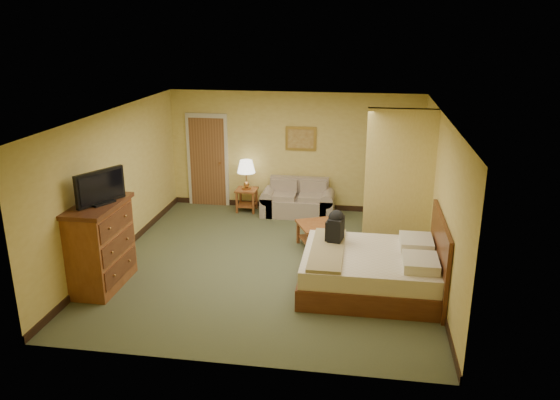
% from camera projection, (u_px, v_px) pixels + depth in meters
% --- Properties ---
extents(floor, '(6.00, 6.00, 0.00)m').
position_uv_depth(floor, '(271.00, 263.00, 9.51)').
color(floor, '#4B5134').
rests_on(floor, ground).
extents(ceiling, '(6.00, 6.00, 0.00)m').
position_uv_depth(ceiling, '(270.00, 114.00, 8.71)').
color(ceiling, white).
rests_on(ceiling, back_wall).
extents(back_wall, '(5.50, 0.02, 2.60)m').
position_uv_depth(back_wall, '(294.00, 152.00, 11.93)').
color(back_wall, '#D9BF5C').
rests_on(back_wall, floor).
extents(left_wall, '(0.02, 6.00, 2.60)m').
position_uv_depth(left_wall, '(115.00, 184.00, 9.51)').
color(left_wall, '#D9BF5C').
rests_on(left_wall, floor).
extents(right_wall, '(0.02, 6.00, 2.60)m').
position_uv_depth(right_wall, '(440.00, 199.00, 8.70)').
color(right_wall, '#D9BF5C').
rests_on(right_wall, floor).
extents(partition, '(1.20, 0.15, 2.60)m').
position_uv_depth(partition, '(399.00, 182.00, 9.66)').
color(partition, '#D9BF5C').
rests_on(partition, floor).
extents(door, '(0.94, 0.16, 2.10)m').
position_uv_depth(door, '(208.00, 161.00, 12.26)').
color(door, beige).
rests_on(door, floor).
extents(baseboard, '(5.50, 0.02, 0.12)m').
position_uv_depth(baseboard, '(293.00, 206.00, 12.30)').
color(baseboard, black).
rests_on(baseboard, floor).
extents(loveseat, '(1.56, 0.72, 0.79)m').
position_uv_depth(loveseat, '(298.00, 203.00, 11.82)').
color(loveseat, gray).
rests_on(loveseat, floor).
extents(side_table, '(0.46, 0.46, 0.50)m').
position_uv_depth(side_table, '(247.00, 196.00, 12.04)').
color(side_table, brown).
rests_on(side_table, floor).
extents(table_lamp, '(0.39, 0.39, 0.65)m').
position_uv_depth(table_lamp, '(246.00, 167.00, 11.84)').
color(table_lamp, '#B27B41').
rests_on(table_lamp, side_table).
extents(coffee_table, '(0.96, 0.96, 0.47)m').
position_uv_depth(coffee_table, '(319.00, 231.00, 10.06)').
color(coffee_table, brown).
rests_on(coffee_table, floor).
extents(wall_picture, '(0.67, 0.04, 0.52)m').
position_uv_depth(wall_picture, '(301.00, 139.00, 11.79)').
color(wall_picture, '#B78E3F').
rests_on(wall_picture, back_wall).
extents(dresser, '(0.68, 1.29, 1.38)m').
position_uv_depth(dresser, '(100.00, 245.00, 8.48)').
color(dresser, brown).
rests_on(dresser, floor).
extents(tv, '(0.44, 0.79, 0.52)m').
position_uv_depth(tv, '(100.00, 188.00, 8.18)').
color(tv, black).
rests_on(tv, dresser).
extents(bed, '(2.24, 1.90, 1.23)m').
position_uv_depth(bed, '(378.00, 270.00, 8.46)').
color(bed, '#4E2412').
rests_on(bed, floor).
extents(backpack, '(0.27, 0.35, 0.56)m').
position_uv_depth(backpack, '(336.00, 226.00, 8.71)').
color(backpack, black).
rests_on(backpack, bed).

